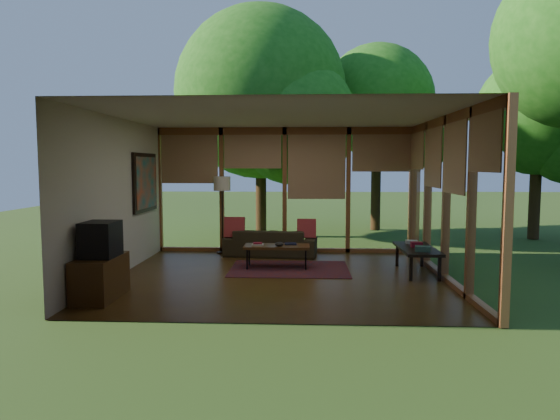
{
  "coord_description": "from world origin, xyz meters",
  "views": [
    {
      "loc": [
        0.4,
        -8.31,
        1.89
      ],
      "look_at": [
        -0.02,
        0.7,
        1.08
      ],
      "focal_mm": 32.0,
      "sensor_mm": 36.0,
      "label": 1
    }
  ],
  "objects_px": {
    "media_cabinet": "(100,278)",
    "television": "(101,239)",
    "coffee_table": "(277,247)",
    "side_console": "(417,250)",
    "sofa": "(271,242)",
    "floor_lamp": "(222,188)"
  },
  "relations": [
    {
      "from": "coffee_table",
      "to": "side_console",
      "type": "distance_m",
      "value": 2.5
    },
    {
      "from": "sofa",
      "to": "media_cabinet",
      "type": "xyz_separation_m",
      "value": [
        -2.2,
        -3.48,
        0.02
      ]
    },
    {
      "from": "television",
      "to": "floor_lamp",
      "type": "height_order",
      "value": "floor_lamp"
    },
    {
      "from": "media_cabinet",
      "to": "television",
      "type": "height_order",
      "value": "television"
    },
    {
      "from": "coffee_table",
      "to": "side_console",
      "type": "relative_size",
      "value": 0.86
    },
    {
      "from": "sofa",
      "to": "side_console",
      "type": "height_order",
      "value": "sofa"
    },
    {
      "from": "floor_lamp",
      "to": "television",
      "type": "bearing_deg",
      "value": -106.74
    },
    {
      "from": "media_cabinet",
      "to": "side_console",
      "type": "height_order",
      "value": "media_cabinet"
    },
    {
      "from": "media_cabinet",
      "to": "floor_lamp",
      "type": "height_order",
      "value": "floor_lamp"
    },
    {
      "from": "floor_lamp",
      "to": "coffee_table",
      "type": "relative_size",
      "value": 1.38
    },
    {
      "from": "floor_lamp",
      "to": "coffee_table",
      "type": "height_order",
      "value": "floor_lamp"
    },
    {
      "from": "television",
      "to": "media_cabinet",
      "type": "bearing_deg",
      "value": 180.0
    },
    {
      "from": "sofa",
      "to": "media_cabinet",
      "type": "distance_m",
      "value": 4.11
    },
    {
      "from": "coffee_table",
      "to": "side_console",
      "type": "xyz_separation_m",
      "value": [
        2.48,
        -0.31,
        0.02
      ]
    },
    {
      "from": "sofa",
      "to": "floor_lamp",
      "type": "xyz_separation_m",
      "value": [
        -1.05,
        0.25,
        1.13
      ]
    },
    {
      "from": "television",
      "to": "coffee_table",
      "type": "bearing_deg",
      "value": 42.95
    },
    {
      "from": "sofa",
      "to": "side_console",
      "type": "xyz_separation_m",
      "value": [
        2.67,
        -1.58,
        0.13
      ]
    },
    {
      "from": "media_cabinet",
      "to": "television",
      "type": "xyz_separation_m",
      "value": [
        0.02,
        0.0,
        0.55
      ]
    },
    {
      "from": "coffee_table",
      "to": "sofa",
      "type": "bearing_deg",
      "value": 98.88
    },
    {
      "from": "media_cabinet",
      "to": "coffee_table",
      "type": "xyz_separation_m",
      "value": [
        2.39,
        2.21,
        0.09
      ]
    },
    {
      "from": "sofa",
      "to": "floor_lamp",
      "type": "relative_size",
      "value": 1.15
    },
    {
      "from": "media_cabinet",
      "to": "side_console",
      "type": "relative_size",
      "value": 0.71
    }
  ]
}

